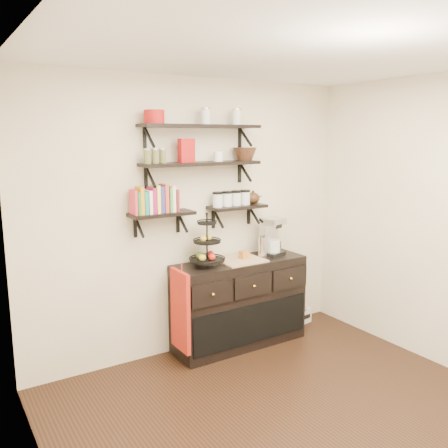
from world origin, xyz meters
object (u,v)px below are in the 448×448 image
coffee_maker (271,237)px  radio (297,315)px  fruit_stand (207,248)px  sideboard (239,303)px

coffee_maker → radio: bearing=-6.7°
fruit_stand → coffee_maker: fruit_stand is taller
sideboard → fruit_stand: fruit_stand is taller
coffee_maker → radio: coffee_maker is taller
sideboard → fruit_stand: 0.73m
fruit_stand → radio: 1.60m
radio → sideboard: bearing=177.0°
sideboard → coffee_maker: (0.42, 0.03, 0.64)m
coffee_maker → radio: 1.10m
coffee_maker → fruit_stand: bearing=166.2°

